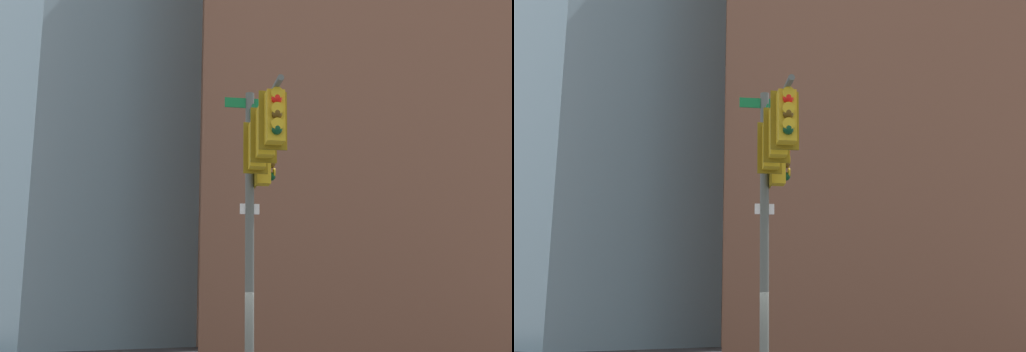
# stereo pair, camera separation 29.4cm
# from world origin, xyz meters

# --- Properties ---
(signal_pole_assembly) EXTENTS (3.34, 2.87, 7.17)m
(signal_pole_assembly) POSITION_xyz_m (-0.90, 0.62, 5.06)
(signal_pole_assembly) COLOR #4C514C
(signal_pole_assembly) RESTS_ON ground_plane
(building_brick_nearside) EXTENTS (21.44, 16.69, 45.89)m
(building_brick_nearside) POSITION_xyz_m (9.89, -25.87, 22.94)
(building_brick_nearside) COLOR brown
(building_brick_nearside) RESTS_ON ground_plane
(building_brick_midblock) EXTENTS (23.76, 18.65, 48.33)m
(building_brick_midblock) POSITION_xyz_m (34.76, -35.06, 24.16)
(building_brick_midblock) COLOR #845B47
(building_brick_midblock) RESTS_ON ground_plane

